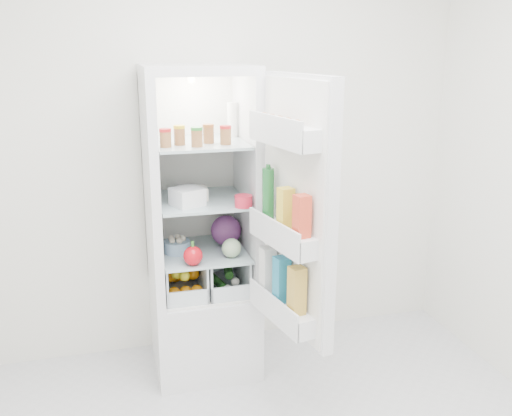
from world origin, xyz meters
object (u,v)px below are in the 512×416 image
object	(u,v)px
mushroom_bowl	(177,247)
refrigerator	(201,260)
fridge_door	(293,216)
red_cabbage	(226,230)

from	to	relation	value
mushroom_bowl	refrigerator	bearing A→B (deg)	22.30
fridge_door	red_cabbage	bearing A→B (deg)	6.58
refrigerator	mushroom_bowl	bearing A→B (deg)	-157.70
refrigerator	red_cabbage	bearing A→B (deg)	-1.14
red_cabbage	refrigerator	bearing A→B (deg)	178.86
refrigerator	fridge_door	bearing A→B (deg)	-60.25
red_cabbage	mushroom_bowl	world-z (taller)	red_cabbage
mushroom_bowl	fridge_door	world-z (taller)	fridge_door
mushroom_bowl	fridge_door	bearing A→B (deg)	-48.39
refrigerator	red_cabbage	world-z (taller)	refrigerator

